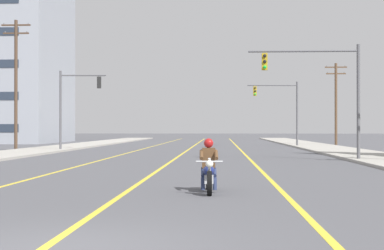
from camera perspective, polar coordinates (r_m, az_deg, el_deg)
name	(u,v)px	position (r m, az deg, el deg)	size (l,w,h in m)	color
ground_plane	(58,248)	(9.07, -12.61, -11.33)	(400.00, 400.00, 0.00)	#515156
lane_stripe_center	(191,148)	(53.68, -0.10, -2.18)	(0.16, 100.00, 0.01)	yellow
lane_stripe_left	(147,148)	(54.00, -4.27, -2.17)	(0.16, 100.00, 0.01)	yellow
lane_stripe_right	(239,148)	(53.64, 4.44, -2.18)	(0.16, 100.00, 0.01)	yellow
sidewalk_kerb_right	(332,149)	(49.45, 13.17, -2.26)	(4.40, 110.00, 0.14)	#ADA89E
sidewalk_kerb_left	(52,149)	(50.52, -13.17, -2.21)	(4.40, 110.00, 0.14)	#ADA89E
motorcycle_with_rider	(209,171)	(16.33, 1.60, -4.35)	(0.70, 2.19, 1.46)	black
traffic_signal_near_right	(325,83)	(32.71, 12.54, 3.93)	(5.91, 0.37, 6.20)	#56565B
traffic_signal_near_left	(73,99)	(47.42, -11.20, 2.43)	(3.59, 0.48, 6.20)	#56565B
traffic_signal_mid_right	(283,104)	(57.88, 8.61, 2.01)	(4.84, 0.60, 6.20)	#56565B
utility_pole_left_near	(16,80)	(49.73, -16.37, 4.09)	(2.33, 0.26, 10.35)	#4C3828
utility_pole_right_far	(336,101)	(61.91, 13.50, 2.23)	(2.19, 0.26, 8.29)	brown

